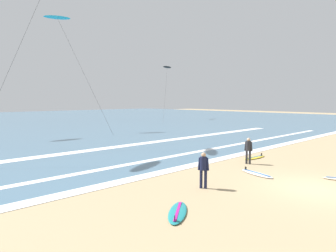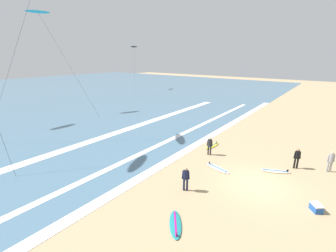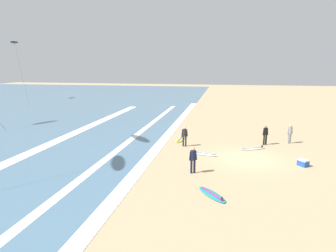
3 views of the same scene
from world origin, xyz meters
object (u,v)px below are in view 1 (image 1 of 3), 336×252
at_px(kite_cyan_high_left, 57,18).
at_px(surfer_background_far, 203,167).
at_px(surfboard_left_pile, 254,158).
at_px(kite_black_far_right, 167,67).
at_px(surfer_left_far, 248,148).
at_px(surfboard_near_water, 178,212).
at_px(surfboard_right_spare, 257,174).

bearing_deg(kite_cyan_high_left, surfer_background_far, -102.52).
relative_size(surfboard_left_pile, kite_cyan_high_left, 0.15).
height_order(surfboard_left_pile, kite_black_far_right, kite_black_far_right).
xyz_separation_m(surfer_left_far, surfer_background_far, (-5.83, -1.30, 0.00)).
bearing_deg(kite_black_far_right, surfboard_left_pile, -125.66).
relative_size(surfboard_near_water, surfboard_left_pile, 0.95).
bearing_deg(kite_cyan_high_left, surfboard_right_spare, -94.92).
xyz_separation_m(surfboard_right_spare, kite_cyan_high_left, (2.52, 29.29, 13.96)).
relative_size(kite_cyan_high_left, kite_black_far_right, 1.33).
bearing_deg(surfboard_left_pile, surfboard_near_water, -163.14).
height_order(surfer_left_far, surfer_background_far, same).
height_order(surfboard_left_pile, kite_cyan_high_left, kite_cyan_high_left).
bearing_deg(surfboard_right_spare, surfer_background_far, 174.43).
bearing_deg(surfer_left_far, surfboard_left_pile, 19.15).
xyz_separation_m(surfboard_right_spare, surfboard_near_water, (-6.81, -0.88, 0.00)).
bearing_deg(surfboard_left_pile, surfer_background_far, -165.79).
relative_size(surfboard_right_spare, surfboard_left_pile, 1.02).
distance_m(surfboard_near_water, kite_black_far_right, 52.27).
bearing_deg(surfboard_near_water, surfboard_right_spare, 7.40).
height_order(surfer_left_far, surfboard_left_pile, surfer_left_far).
bearing_deg(kite_black_far_right, surfboard_right_spare, -127.81).
distance_m(surfboard_near_water, surfboard_left_pile, 11.09).
bearing_deg(surfboard_right_spare, kite_cyan_high_left, 85.08).
distance_m(surfer_left_far, kite_black_far_right, 44.64).
relative_size(surfer_background_far, surfboard_left_pile, 0.75).
height_order(surfboard_right_spare, surfboard_near_water, same).
relative_size(surfer_background_far, kite_cyan_high_left, 0.11).
bearing_deg(surfer_left_far, surfboard_near_water, -163.64).
bearing_deg(kite_black_far_right, surfboard_near_water, -133.22).
bearing_deg(surfboard_left_pile, kite_cyan_high_left, 92.73).
distance_m(surfer_background_far, surfboard_near_water, 3.30).
distance_m(surfboard_right_spare, surfboard_left_pile, 4.46).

